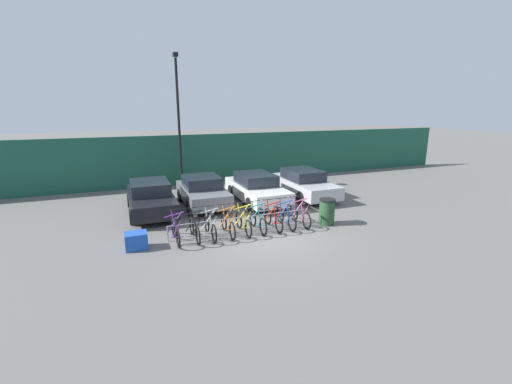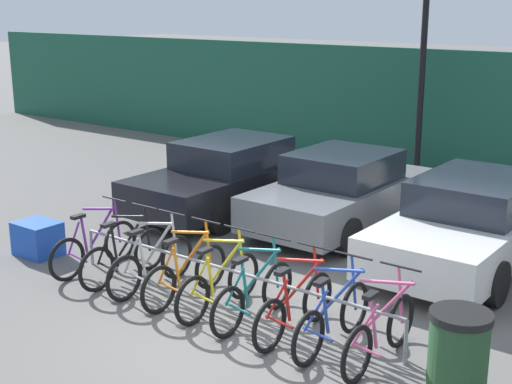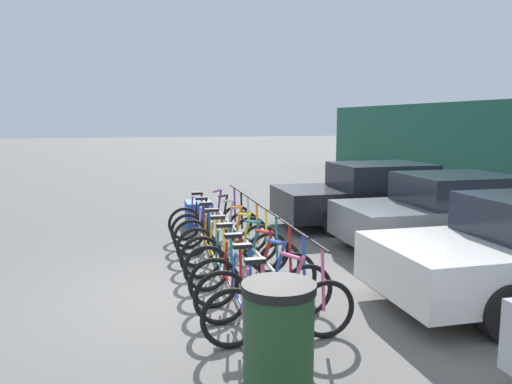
{
  "view_description": "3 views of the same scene",
  "coord_description": "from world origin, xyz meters",
  "px_view_note": "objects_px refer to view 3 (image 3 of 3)",
  "views": [
    {
      "loc": [
        -4.7,
        -10.74,
        4.55
      ],
      "look_at": [
        0.62,
        2.57,
        0.96
      ],
      "focal_mm": 24.0,
      "sensor_mm": 36.0,
      "label": 1
    },
    {
      "loc": [
        4.97,
        -6.19,
        4.0
      ],
      "look_at": [
        -1.36,
        2.22,
        1.18
      ],
      "focal_mm": 50.0,
      "sensor_mm": 36.0,
      "label": 2
    },
    {
      "loc": [
        6.52,
        -0.92,
        2.38
      ],
      "look_at": [
        -2.22,
        1.21,
        1.06
      ],
      "focal_mm": 35.0,
      "sensor_mm": 36.0,
      "label": 3
    }
  ],
  "objects_px": {
    "bicycle_silver": "(222,234)",
    "car_black": "(377,194)",
    "bicycle_orange": "(229,243)",
    "trash_bin": "(278,341)",
    "bicycle_teal": "(244,263)",
    "bicycle_blue": "(265,290)",
    "bicycle_red": "(254,276)",
    "bicycle_purple": "(211,220)",
    "car_grey": "(451,213)",
    "cargo_crate": "(199,214)",
    "bicycle_yellow": "(236,252)",
    "bicycle_black": "(216,227)",
    "bicycle_pink": "(280,309)",
    "bike_rack": "(245,243)"
  },
  "relations": [
    {
      "from": "bicycle_black",
      "to": "bicycle_pink",
      "type": "relative_size",
      "value": 1.0
    },
    {
      "from": "bicycle_silver",
      "to": "car_grey",
      "type": "bearing_deg",
      "value": 77.06
    },
    {
      "from": "bicycle_red",
      "to": "bicycle_pink",
      "type": "distance_m",
      "value": 1.16
    },
    {
      "from": "bicycle_red",
      "to": "bicycle_teal",
      "type": "bearing_deg",
      "value": 178.94
    },
    {
      "from": "bicycle_orange",
      "to": "bicycle_silver",
      "type": "bearing_deg",
      "value": 177.26
    },
    {
      "from": "bike_rack",
      "to": "bicycle_orange",
      "type": "relative_size",
      "value": 3.15
    },
    {
      "from": "bicycle_black",
      "to": "car_black",
      "type": "height_order",
      "value": "car_black"
    },
    {
      "from": "cargo_crate",
      "to": "bicycle_teal",
      "type": "bearing_deg",
      "value": 1.14
    },
    {
      "from": "bike_rack",
      "to": "bicycle_red",
      "type": "bearing_deg",
      "value": -6.75
    },
    {
      "from": "bicycle_teal",
      "to": "car_black",
      "type": "distance_m",
      "value": 5.21
    },
    {
      "from": "trash_bin",
      "to": "car_grey",
      "type": "bearing_deg",
      "value": 131.92
    },
    {
      "from": "car_grey",
      "to": "car_black",
      "type": "bearing_deg",
      "value": -173.84
    },
    {
      "from": "bicycle_orange",
      "to": "trash_bin",
      "type": "bearing_deg",
      "value": -7.29
    },
    {
      "from": "bicycle_red",
      "to": "bicycle_blue",
      "type": "relative_size",
      "value": 1.0
    },
    {
      "from": "bicycle_pink",
      "to": "bicycle_purple",
      "type": "bearing_deg",
      "value": -178.89
    },
    {
      "from": "bicycle_orange",
      "to": "bicycle_pink",
      "type": "xyz_separation_m",
      "value": [
        2.96,
        0.0,
        0.0
      ]
    },
    {
      "from": "car_black",
      "to": "cargo_crate",
      "type": "height_order",
      "value": "car_black"
    },
    {
      "from": "bicycle_teal",
      "to": "bicycle_blue",
      "type": "height_order",
      "value": "same"
    },
    {
      "from": "bicycle_red",
      "to": "bicycle_yellow",
      "type": "bearing_deg",
      "value": 178.94
    },
    {
      "from": "bicycle_purple",
      "to": "trash_bin",
      "type": "distance_m",
      "value": 5.88
    },
    {
      "from": "bicycle_red",
      "to": "trash_bin",
      "type": "distance_m",
      "value": 2.22
    },
    {
      "from": "bicycle_silver",
      "to": "car_black",
      "type": "relative_size",
      "value": 0.38
    },
    {
      "from": "bicycle_red",
      "to": "bicycle_purple",
      "type": "bearing_deg",
      "value": 178.94
    },
    {
      "from": "bicycle_red",
      "to": "car_grey",
      "type": "height_order",
      "value": "car_grey"
    },
    {
      "from": "bicycle_teal",
      "to": "car_grey",
      "type": "relative_size",
      "value": 0.43
    },
    {
      "from": "bicycle_pink",
      "to": "trash_bin",
      "type": "relative_size",
      "value": 1.66
    },
    {
      "from": "bicycle_purple",
      "to": "bicycle_blue",
      "type": "height_order",
      "value": "same"
    },
    {
      "from": "bicycle_orange",
      "to": "bicycle_teal",
      "type": "xyz_separation_m",
      "value": [
        1.17,
        0.0,
        0.0
      ]
    },
    {
      "from": "bicycle_black",
      "to": "bicycle_teal",
      "type": "relative_size",
      "value": 1.0
    },
    {
      "from": "car_black",
      "to": "bicycle_yellow",
      "type": "bearing_deg",
      "value": -52.74
    },
    {
      "from": "bicycle_red",
      "to": "car_black",
      "type": "relative_size",
      "value": 0.38
    },
    {
      "from": "bike_rack",
      "to": "trash_bin",
      "type": "xyz_separation_m",
      "value": [
        3.45,
        -0.47,
        0.02
      ]
    },
    {
      "from": "bicycle_orange",
      "to": "trash_bin",
      "type": "height_order",
      "value": "bicycle_orange"
    },
    {
      "from": "bicycle_blue",
      "to": "cargo_crate",
      "type": "relative_size",
      "value": 2.44
    },
    {
      "from": "bicycle_silver",
      "to": "cargo_crate",
      "type": "xyz_separation_m",
      "value": [
        -2.51,
        -0.09,
        -0.1
      ]
    },
    {
      "from": "bicycle_black",
      "to": "car_black",
      "type": "relative_size",
      "value": 0.38
    },
    {
      "from": "bicycle_silver",
      "to": "bicycle_yellow",
      "type": "xyz_separation_m",
      "value": [
        1.25,
        0.0,
        0.0
      ]
    },
    {
      "from": "bike_rack",
      "to": "bicycle_red",
      "type": "relative_size",
      "value": 3.15
    },
    {
      "from": "bicycle_teal",
      "to": "bicycle_blue",
      "type": "bearing_deg",
      "value": 3.28
    },
    {
      "from": "bicycle_orange",
      "to": "bicycle_yellow",
      "type": "height_order",
      "value": "same"
    },
    {
      "from": "cargo_crate",
      "to": "bicycle_purple",
      "type": "bearing_deg",
      "value": 3.83
    },
    {
      "from": "cargo_crate",
      "to": "car_grey",
      "type": "bearing_deg",
      "value": 52.65
    },
    {
      "from": "bicycle_purple",
      "to": "bicycle_silver",
      "type": "xyz_separation_m",
      "value": [
        1.22,
        0.0,
        0.0
      ]
    },
    {
      "from": "bicycle_black",
      "to": "car_grey",
      "type": "xyz_separation_m",
      "value": [
        1.25,
        4.1,
        0.31
      ]
    },
    {
      "from": "bicycle_silver",
      "to": "bicycle_teal",
      "type": "height_order",
      "value": "same"
    },
    {
      "from": "bicycle_blue",
      "to": "trash_bin",
      "type": "bearing_deg",
      "value": -14.39
    },
    {
      "from": "cargo_crate",
      "to": "bicycle_orange",
      "type": "bearing_deg",
      "value": 1.56
    },
    {
      "from": "car_black",
      "to": "trash_bin",
      "type": "height_order",
      "value": "car_black"
    },
    {
      "from": "bike_rack",
      "to": "bicycle_blue",
      "type": "xyz_separation_m",
      "value": [
        1.8,
        -0.15,
        -0.13
      ]
    },
    {
      "from": "cargo_crate",
      "to": "bicycle_yellow",
      "type": "bearing_deg",
      "value": 1.32
    }
  ]
}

